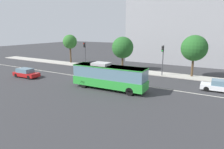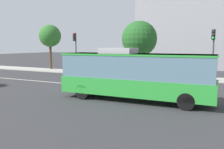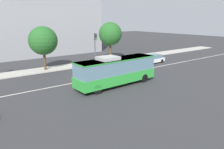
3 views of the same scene
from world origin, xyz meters
The scene contains 8 objects.
ground_plane centered at (0.00, 0.00, 0.00)m, with size 160.00×160.00×0.00m, color #333335.
sidewalk_kerb centered at (0.00, 8.42, 0.07)m, with size 80.00×3.18×0.14m, color #B2ADA3.
lane_centre_line centered at (0.00, 0.00, 0.01)m, with size 76.00×0.16×0.01m, color silver.
transit_bus centered at (0.10, -3.72, 1.81)m, with size 10.07×2.81×3.46m.
sedan_white centered at (12.89, 2.52, 0.72)m, with size 4.56×1.96×1.46m.
traffic_light_near_corner centered at (4.06, 6.97, 3.56)m, with size 0.34×0.62×5.20m.
street_tree_kerbside_left centered at (8.53, 9.00, 4.78)m, with size 4.16×4.16×6.88m.
street_tree_kerbside_centre centered at (-3.95, 8.15, 4.38)m, with size 4.08×4.08×6.43m.
Camera 3 is at (-14.02, -21.95, 7.36)m, focal length 33.72 mm.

